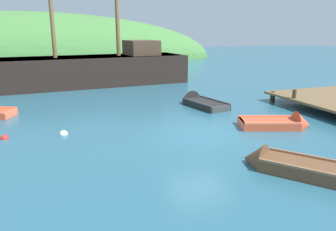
# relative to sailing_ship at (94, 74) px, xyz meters

# --- Properties ---
(ground_plane) EXTENTS (120.00, 120.00, 0.00)m
(ground_plane) POSITION_rel_sailing_ship_xyz_m (2.19, -13.58, -0.81)
(ground_plane) COLOR #285B70
(shore_hill) EXTENTS (51.46, 19.10, 12.39)m
(shore_hill) POSITION_rel_sailing_ship_xyz_m (-6.02, 21.62, -0.81)
(shore_hill) COLOR #477F3D
(shore_hill) RESTS_ON ground
(sailing_ship) EXTENTS (16.66, 5.04, 12.54)m
(sailing_ship) POSITION_rel_sailing_ship_xyz_m (0.00, 0.00, 0.00)
(sailing_ship) COLOR black
(sailing_ship) RESTS_ON ground
(rowboat_near_dock) EXTENTS (3.18, 2.12, 1.18)m
(rowboat_near_dock) POSITION_rel_sailing_ship_xyz_m (5.81, -13.99, -0.71)
(rowboat_near_dock) COLOR #C64C2D
(rowboat_near_dock) RESTS_ON ground
(rowboat_outer_left) EXTENTS (1.81, 3.38, 1.20)m
(rowboat_outer_left) POSITION_rel_sailing_ship_xyz_m (4.35, -8.96, -0.72)
(rowboat_outer_left) COLOR black
(rowboat_outer_left) RESTS_ON ground
(rowboat_outer_right) EXTENTS (2.67, 3.05, 1.09)m
(rowboat_outer_right) POSITION_rel_sailing_ship_xyz_m (3.06, -17.71, -0.69)
(rowboat_outer_right) COLOR brown
(rowboat_outer_right) RESTS_ON ground
(buoy_red) EXTENTS (0.32, 0.32, 0.32)m
(buoy_red) POSITION_rel_sailing_ship_xyz_m (-4.99, -11.67, -0.81)
(buoy_red) COLOR red
(buoy_red) RESTS_ON ground
(buoy_white) EXTENTS (0.34, 0.34, 0.34)m
(buoy_white) POSITION_rel_sailing_ship_xyz_m (-2.86, -11.89, -0.81)
(buoy_white) COLOR white
(buoy_white) RESTS_ON ground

